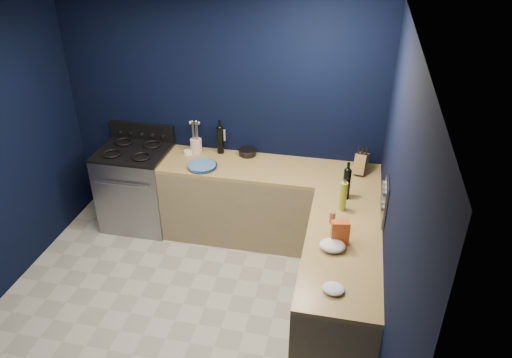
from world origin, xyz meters
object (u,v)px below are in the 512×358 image
(gas_range, at_px, (138,188))
(knife_block, at_px, (361,163))
(plate_stack, at_px, (202,166))
(utensil_crock, at_px, (196,146))
(crouton_bag, at_px, (340,233))

(gas_range, xyz_separation_m, knife_block, (2.47, 0.11, 0.54))
(plate_stack, bearing_deg, knife_block, 8.59)
(gas_range, bearing_deg, utensil_crock, 16.42)
(plate_stack, xyz_separation_m, utensil_crock, (-0.17, 0.33, 0.06))
(gas_range, distance_m, utensil_crock, 0.87)
(knife_block, xyz_separation_m, crouton_bag, (-0.14, -1.25, 0.00))
(plate_stack, distance_m, utensil_crock, 0.38)
(utensil_crock, distance_m, knife_block, 1.80)
(gas_range, relative_size, plate_stack, 3.11)
(crouton_bag, bearing_deg, knife_block, 72.38)
(utensil_crock, xyz_separation_m, knife_block, (1.80, -0.09, 0.02))
(plate_stack, distance_m, crouton_bag, 1.80)
(plate_stack, height_order, crouton_bag, crouton_bag)
(gas_range, distance_m, plate_stack, 0.97)
(gas_range, xyz_separation_m, utensil_crock, (0.67, 0.20, 0.52))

